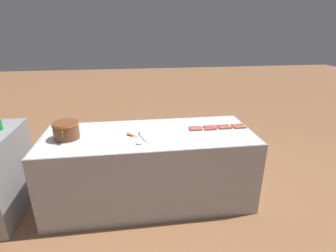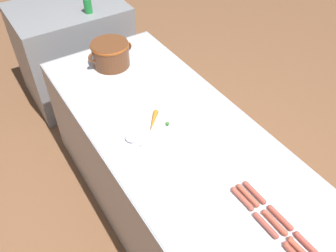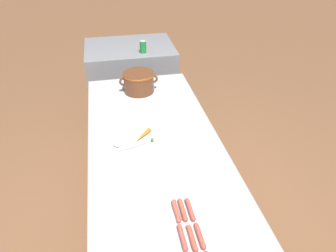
{
  "view_description": "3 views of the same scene",
  "coord_description": "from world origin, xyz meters",
  "px_view_note": "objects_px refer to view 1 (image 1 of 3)",
  "views": [
    {
      "loc": [
        -2.57,
        0.15,
        1.92
      ],
      "look_at": [
        0.09,
        -0.22,
        0.88
      ],
      "focal_mm": 27.62,
      "sensor_mm": 36.0,
      "label": 1
    },
    {
      "loc": [
        -0.81,
        -1.15,
        2.25
      ],
      "look_at": [
        -0.04,
        0.06,
        0.88
      ],
      "focal_mm": 37.6,
      "sensor_mm": 36.0,
      "label": 2
    },
    {
      "loc": [
        -0.26,
        -1.61,
        2.14
      ],
      "look_at": [
        0.12,
        0.22,
        0.87
      ],
      "focal_mm": 34.21,
      "sensor_mm": 36.0,
      "label": 3
    }
  ],
  "objects_px": {
    "hot_dog_8": "(237,125)",
    "hot_dog_11": "(195,127)",
    "hot_dog_9": "(223,125)",
    "bean_pot": "(66,129)",
    "hot_dog_6": "(210,127)",
    "hot_dog_1": "(226,128)",
    "hot_dog_2": "(211,129)",
    "hot_dog_3": "(196,129)",
    "hot_dog_10": "(209,126)",
    "hot_dog_7": "(195,128)",
    "hot_dog_5": "(224,127)",
    "serving_spoon": "(140,141)",
    "carrot": "(134,135)",
    "hot_dog_4": "(238,126)",
    "hot_dog_0": "(240,127)"
  },
  "relations": [
    {
      "from": "hot_dog_8",
      "to": "hot_dog_11",
      "type": "height_order",
      "value": "same"
    },
    {
      "from": "hot_dog_9",
      "to": "bean_pot",
      "type": "relative_size",
      "value": 0.46
    },
    {
      "from": "hot_dog_6",
      "to": "hot_dog_9",
      "type": "bearing_deg",
      "value": -75.47
    },
    {
      "from": "hot_dog_1",
      "to": "hot_dog_2",
      "type": "relative_size",
      "value": 1.0
    },
    {
      "from": "hot_dog_3",
      "to": "hot_dog_10",
      "type": "distance_m",
      "value": 0.19
    },
    {
      "from": "hot_dog_1",
      "to": "hot_dog_3",
      "type": "height_order",
      "value": "same"
    },
    {
      "from": "hot_dog_11",
      "to": "hot_dog_7",
      "type": "bearing_deg",
      "value": 172.81
    },
    {
      "from": "hot_dog_5",
      "to": "hot_dog_11",
      "type": "height_order",
      "value": "same"
    },
    {
      "from": "hot_dog_3",
      "to": "bean_pot",
      "type": "height_order",
      "value": "bean_pot"
    },
    {
      "from": "hot_dog_7",
      "to": "hot_dog_8",
      "type": "bearing_deg",
      "value": -85.09
    },
    {
      "from": "hot_dog_11",
      "to": "serving_spoon",
      "type": "height_order",
      "value": "hot_dog_11"
    },
    {
      "from": "hot_dog_5",
      "to": "hot_dog_9",
      "type": "bearing_deg",
      "value": 2.24
    },
    {
      "from": "hot_dog_5",
      "to": "serving_spoon",
      "type": "xyz_separation_m",
      "value": [
        -0.25,
        0.96,
        -0.0
      ]
    },
    {
      "from": "hot_dog_1",
      "to": "bean_pot",
      "type": "relative_size",
      "value": 0.46
    },
    {
      "from": "hot_dog_11",
      "to": "carrot",
      "type": "bearing_deg",
      "value": 102.22
    },
    {
      "from": "hot_dog_10",
      "to": "serving_spoon",
      "type": "xyz_separation_m",
      "value": [
        -0.3,
        0.8,
        -0.0
      ]
    },
    {
      "from": "hot_dog_8",
      "to": "carrot",
      "type": "height_order",
      "value": "carrot"
    },
    {
      "from": "hot_dog_1",
      "to": "carrot",
      "type": "xyz_separation_m",
      "value": [
        -0.08,
        1.03,
        0.0
      ]
    },
    {
      "from": "hot_dog_4",
      "to": "serving_spoon",
      "type": "relative_size",
      "value": 0.57
    },
    {
      "from": "hot_dog_10",
      "to": "hot_dog_9",
      "type": "bearing_deg",
      "value": -89.67
    },
    {
      "from": "hot_dog_8",
      "to": "hot_dog_7",
      "type": "bearing_deg",
      "value": 94.91
    },
    {
      "from": "hot_dog_4",
      "to": "bean_pot",
      "type": "distance_m",
      "value": 1.87
    },
    {
      "from": "hot_dog_0",
      "to": "hot_dog_1",
      "type": "relative_size",
      "value": 1.0
    },
    {
      "from": "hot_dog_11",
      "to": "hot_dog_4",
      "type": "bearing_deg",
      "value": -94.01
    },
    {
      "from": "hot_dog_4",
      "to": "hot_dog_11",
      "type": "relative_size",
      "value": 1.0
    },
    {
      "from": "bean_pot",
      "to": "carrot",
      "type": "xyz_separation_m",
      "value": [
        -0.06,
        -0.68,
        -0.08
      ]
    },
    {
      "from": "hot_dog_9",
      "to": "hot_dog_0",
      "type": "bearing_deg",
      "value": -114.2
    },
    {
      "from": "hot_dog_10",
      "to": "hot_dog_6",
      "type": "bearing_deg",
      "value": -174.12
    },
    {
      "from": "hot_dog_0",
      "to": "bean_pot",
      "type": "bearing_deg",
      "value": 90.48
    },
    {
      "from": "hot_dog_9",
      "to": "carrot",
      "type": "xyz_separation_m",
      "value": [
        -0.15,
        1.02,
        0.0
      ]
    },
    {
      "from": "hot_dog_8",
      "to": "bean_pot",
      "type": "relative_size",
      "value": 0.46
    },
    {
      "from": "hot_dog_3",
      "to": "bean_pot",
      "type": "relative_size",
      "value": 0.46
    },
    {
      "from": "hot_dog_6",
      "to": "carrot",
      "type": "distance_m",
      "value": 0.87
    },
    {
      "from": "hot_dog_2",
      "to": "hot_dog_8",
      "type": "relative_size",
      "value": 1.0
    },
    {
      "from": "hot_dog_1",
      "to": "hot_dog_10",
      "type": "bearing_deg",
      "value": 65.82
    },
    {
      "from": "hot_dog_2",
      "to": "bean_pot",
      "type": "height_order",
      "value": "bean_pot"
    },
    {
      "from": "hot_dog_8",
      "to": "serving_spoon",
      "type": "relative_size",
      "value": 0.57
    },
    {
      "from": "hot_dog_1",
      "to": "carrot",
      "type": "bearing_deg",
      "value": 94.31
    },
    {
      "from": "hot_dog_1",
      "to": "carrot",
      "type": "height_order",
      "value": "carrot"
    },
    {
      "from": "hot_dog_0",
      "to": "hot_dog_11",
      "type": "bearing_deg",
      "value": 81.59
    },
    {
      "from": "hot_dog_1",
      "to": "hot_dog_6",
      "type": "xyz_separation_m",
      "value": [
        0.04,
        0.17,
        0.0
      ]
    },
    {
      "from": "hot_dog_0",
      "to": "hot_dog_9",
      "type": "height_order",
      "value": "same"
    },
    {
      "from": "hot_dog_7",
      "to": "carrot",
      "type": "bearing_deg",
      "value": 99.17
    },
    {
      "from": "hot_dog_8",
      "to": "hot_dog_6",
      "type": "bearing_deg",
      "value": 96.97
    },
    {
      "from": "hot_dog_0",
      "to": "bean_pot",
      "type": "xyz_separation_m",
      "value": [
        -0.02,
        1.88,
        0.09
      ]
    },
    {
      "from": "hot_dog_7",
      "to": "serving_spoon",
      "type": "bearing_deg",
      "value": 111.97
    },
    {
      "from": "hot_dog_3",
      "to": "carrot",
      "type": "bearing_deg",
      "value": 96.44
    },
    {
      "from": "hot_dog_0",
      "to": "hot_dog_11",
      "type": "xyz_separation_m",
      "value": [
        0.07,
        0.51,
        0.0
      ]
    },
    {
      "from": "hot_dog_3",
      "to": "hot_dog_7",
      "type": "height_order",
      "value": "same"
    },
    {
      "from": "hot_dog_3",
      "to": "hot_dog_8",
      "type": "height_order",
      "value": "same"
    }
  ]
}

